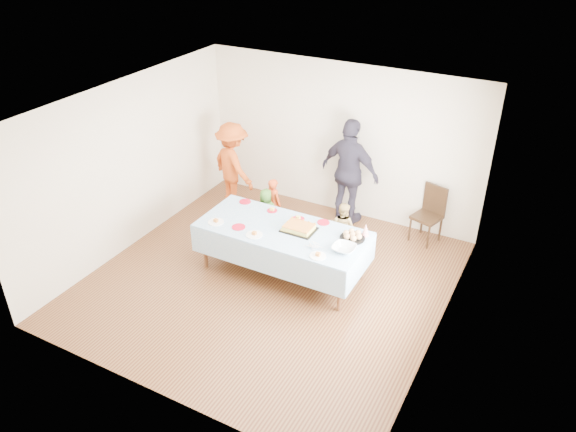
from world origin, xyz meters
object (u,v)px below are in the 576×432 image
object	(u,v)px
dining_chair	(430,211)
adult_left	(233,166)
birthday_cake	(299,228)
party_table	(282,232)

from	to	relation	value
dining_chair	adult_left	xyz separation A→B (m)	(-3.48, -0.53, 0.27)
birthday_cake	dining_chair	distance (m)	2.41
birthday_cake	dining_chair	size ratio (longest dim) A/B	0.50
birthday_cake	adult_left	world-z (taller)	adult_left
birthday_cake	dining_chair	bearing A→B (deg)	53.27
dining_chair	birthday_cake	bearing A→B (deg)	-109.60
party_table	dining_chair	bearing A→B (deg)	50.25
party_table	birthday_cake	bearing A→B (deg)	19.42
party_table	dining_chair	xyz separation A→B (m)	(1.66, 2.00, -0.19)
dining_chair	party_table	bearing A→B (deg)	-112.61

